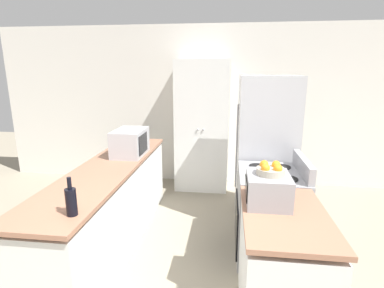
% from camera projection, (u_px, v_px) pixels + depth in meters
% --- Properties ---
extents(wall_back, '(7.00, 0.06, 2.60)m').
position_uv_depth(wall_back, '(204.00, 106.00, 4.99)').
color(wall_back, silver).
rests_on(wall_back, ground_plane).
extents(counter_left, '(0.60, 2.67, 0.90)m').
position_uv_depth(counter_left, '(110.00, 207.00, 3.26)').
color(counter_left, silver).
rests_on(counter_left, ground_plane).
extents(counter_right, '(0.60, 0.97, 0.90)m').
position_uv_depth(counter_right, '(281.00, 270.00, 2.23)').
color(counter_right, silver).
rests_on(counter_right, ground_plane).
extents(pantry_cabinet, '(0.82, 0.56, 2.05)m').
position_uv_depth(pantry_cabinet, '(202.00, 126.00, 4.75)').
color(pantry_cabinet, white).
rests_on(pantry_cabinet, ground_plane).
extents(stove, '(0.66, 0.74, 1.06)m').
position_uv_depth(stove, '(269.00, 214.00, 3.07)').
color(stove, '#9E9EA3').
rests_on(stove, ground_plane).
extents(refrigerator, '(0.71, 0.80, 1.83)m').
position_uv_depth(refrigerator, '(265.00, 150.00, 3.73)').
color(refrigerator, '#B7B7BC').
rests_on(refrigerator, ground_plane).
extents(microwave, '(0.34, 0.51, 0.31)m').
position_uv_depth(microwave, '(130.00, 142.00, 3.55)').
color(microwave, '#B2B2B7').
rests_on(microwave, counter_left).
extents(wine_bottle, '(0.08, 0.08, 0.28)m').
position_uv_depth(wine_bottle, '(71.00, 201.00, 2.07)').
color(wine_bottle, black).
rests_on(wine_bottle, counter_left).
extents(toaster_oven, '(0.33, 0.36, 0.23)m').
position_uv_depth(toaster_oven, '(268.00, 189.00, 2.25)').
color(toaster_oven, '#939399').
rests_on(toaster_oven, counter_right).
extents(fruit_bowl, '(0.21, 0.21, 0.09)m').
position_uv_depth(fruit_bowl, '(271.00, 170.00, 2.23)').
color(fruit_bowl, '#B2A893').
rests_on(fruit_bowl, toaster_oven).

